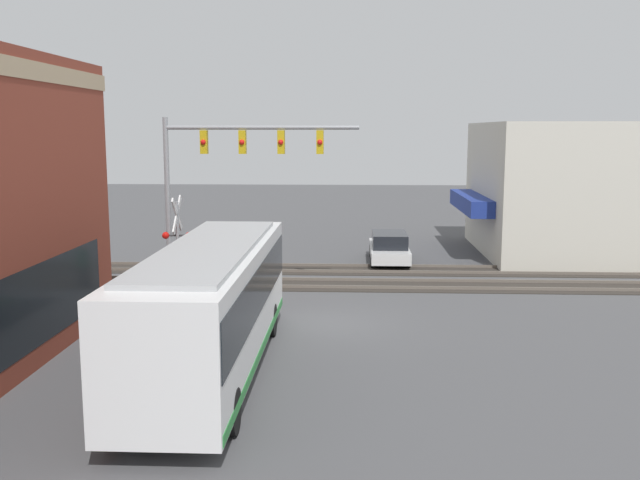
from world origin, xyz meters
TOP-DOWN VIEW (x-y plane):
  - ground_plane at (0.00, 0.00)m, footprint 120.00×120.00m
  - shop_building at (14.28, -12.38)m, footprint 10.45×11.03m
  - city_bus at (-4.80, 2.80)m, footprint 11.25×2.59m
  - traffic_signal_gantry at (4.78, 3.95)m, footprint 0.42×7.56m
  - crossing_signal at (4.14, 5.89)m, footprint 1.41×1.18m
  - rail_track_near at (6.00, 0.00)m, footprint 2.60×60.00m
  - rail_track_far at (9.20, 0.00)m, footprint 2.60×60.00m
  - parked_car_white at (11.22, -2.60)m, footprint 4.79×1.82m
  - pedestrian_at_crossing at (5.06, 4.97)m, footprint 0.34×0.34m

SIDE VIEW (x-z plane):
  - ground_plane at x=0.00m, z-range 0.00..0.00m
  - rail_track_near at x=6.00m, z-range -0.05..0.10m
  - rail_track_far at x=9.20m, z-range -0.05..0.10m
  - parked_car_white at x=11.22m, z-range -0.05..1.41m
  - pedestrian_at_crossing at x=5.06m, z-range 0.02..1.81m
  - city_bus at x=-4.80m, z-range 0.17..3.57m
  - crossing_signal at x=4.14m, z-range 0.39..4.20m
  - shop_building at x=14.28m, z-range -0.01..6.67m
  - traffic_signal_gantry at x=4.78m, z-range 1.74..8.53m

